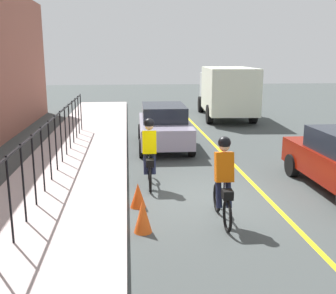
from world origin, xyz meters
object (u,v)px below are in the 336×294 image
Objects in this scene: cyclist_lead at (149,153)px; traffic_cone_far at (138,195)px; cyclist_follow at (224,181)px; box_truck_background at (226,90)px; traffic_cone_near at (143,216)px; parked_sedan_rear at (164,125)px.

cyclist_lead is 1.64m from traffic_cone_far.
cyclist_follow is 0.27× the size of box_truck_background.
traffic_cone_near is at bearing 101.92° from cyclist_follow.
traffic_cone_near is (-0.31, 1.66, -0.57)m from cyclist_follow.
cyclist_follow is 1.78m from traffic_cone_near.
cyclist_follow reaches higher than traffic_cone_near.
cyclist_follow is 0.41× the size of parked_sedan_rear.
parked_sedan_rear is 6.34m from traffic_cone_far.
cyclist_follow is (-2.52, -1.37, 0.00)m from cyclist_lead.
cyclist_follow is 7.28m from parked_sedan_rear.
box_truck_background reaches higher than traffic_cone_near.
cyclist_follow is at bearing -79.58° from traffic_cone_near.
cyclist_follow is 14.57m from box_truck_background.
parked_sedan_rear is at bearing -10.56° from traffic_cone_far.
parked_sedan_rear is (4.73, -0.81, -0.09)m from cyclist_lead.
cyclist_lead is 12.61m from box_truck_background.
traffic_cone_near is 1.36m from traffic_cone_far.
cyclist_lead is 2.69× the size of traffic_cone_near.
box_truck_background reaches higher than cyclist_lead.
cyclist_lead is 3.21× the size of traffic_cone_far.
parked_sedan_rear is 6.53× the size of traffic_cone_near.
box_truck_background reaches higher than cyclist_follow.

